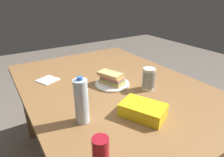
{
  "coord_description": "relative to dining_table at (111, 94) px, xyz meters",
  "views": [
    {
      "loc": [
        -1.07,
        0.67,
        1.39
      ],
      "look_at": [
        -0.02,
        0.0,
        0.83
      ],
      "focal_mm": 31.2,
      "sensor_mm": 36.0,
      "label": 1
    }
  ],
  "objects": [
    {
      "name": "paper_plate",
      "position": [
        -0.02,
        0.0,
        0.09
      ],
      "size": [
        0.24,
        0.24,
        0.01
      ],
      "primitive_type": "cylinder",
      "color": "white",
      "rests_on": "dining_table"
    },
    {
      "name": "dining_table",
      "position": [
        0.0,
        0.0,
        0.0
      ],
      "size": [
        1.61,
        1.17,
        0.78
      ],
      "color": "olive",
      "rests_on": "ground_plane"
    },
    {
      "name": "plastic_cup_stack",
      "position": [
        -0.2,
        -0.17,
        0.16
      ],
      "size": [
        0.08,
        0.08,
        0.15
      ],
      "color": "silver",
      "rests_on": "dining_table"
    },
    {
      "name": "paper_napkin",
      "position": [
        0.31,
        0.37,
        0.09
      ],
      "size": [
        0.17,
        0.17,
        0.01
      ],
      "primitive_type": "cube",
      "rotation": [
        0.0,
        0.0,
        0.42
      ],
      "color": "white",
      "rests_on": "dining_table"
    },
    {
      "name": "sandwich",
      "position": [
        -0.01,
        0.01,
        0.14
      ],
      "size": [
        0.2,
        0.16,
        0.08
      ],
      "color": "#DBB26B",
      "rests_on": "paper_plate"
    },
    {
      "name": "water_bottle_tall",
      "position": [
        -0.29,
        0.36,
        0.2
      ],
      "size": [
        0.07,
        0.07,
        0.25
      ],
      "color": "silver",
      "rests_on": "dining_table"
    },
    {
      "name": "soda_can_red",
      "position": [
        -0.58,
        0.41,
        0.14
      ],
      "size": [
        0.07,
        0.07,
        0.12
      ],
      "primitive_type": "cylinder",
      "color": "maroon",
      "rests_on": "dining_table"
    },
    {
      "name": "chip_bag",
      "position": [
        -0.42,
        0.06,
        0.12
      ],
      "size": [
        0.27,
        0.24,
        0.07
      ],
      "primitive_type": "cube",
      "rotation": [
        0.0,
        0.0,
        3.6
      ],
      "color": "yellow",
      "rests_on": "dining_table"
    }
  ]
}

